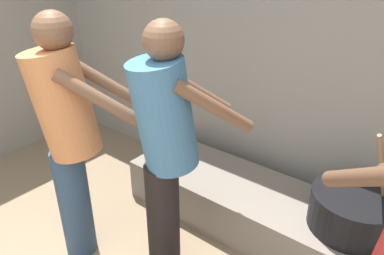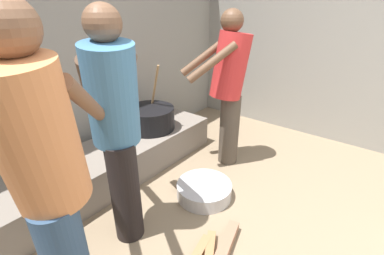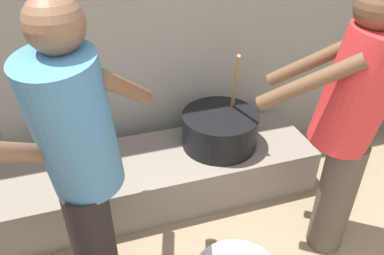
# 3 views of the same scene
# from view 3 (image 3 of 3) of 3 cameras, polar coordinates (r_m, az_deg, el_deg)

# --- Properties ---
(block_enclosure_rear) EXTENTS (5.14, 0.20, 2.44)m
(block_enclosure_rear) POSITION_cam_3_polar(r_m,az_deg,el_deg) (2.52, -16.03, 17.98)
(block_enclosure_rear) COLOR gray
(block_enclosure_rear) RESTS_ON ground_plane
(hearth_ledge) EXTENTS (2.22, 0.60, 0.33)m
(hearth_ledge) POSITION_cam_3_polar(r_m,az_deg,el_deg) (2.56, -6.41, -7.62)
(hearth_ledge) COLOR slate
(hearth_ledge) RESTS_ON ground_plane
(cooking_pot_main) EXTENTS (0.51, 0.51, 0.69)m
(cooking_pot_main) POSITION_cam_3_polar(r_m,az_deg,el_deg) (2.52, 4.29, -0.27)
(cooking_pot_main) COLOR black
(cooking_pot_main) RESTS_ON hearth_ledge
(cook_in_red_shirt) EXTENTS (0.70, 0.64, 1.52)m
(cook_in_red_shirt) POSITION_cam_3_polar(r_m,az_deg,el_deg) (1.97, 22.98, 0.89)
(cook_in_red_shirt) COLOR #4C4238
(cook_in_red_shirt) RESTS_ON ground_plane
(cook_in_blue_shirt) EXTENTS (0.61, 0.72, 1.55)m
(cook_in_blue_shirt) POSITION_cam_3_polar(r_m,az_deg,el_deg) (1.59, -16.60, -4.94)
(cook_in_blue_shirt) COLOR black
(cook_in_blue_shirt) RESTS_ON ground_plane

